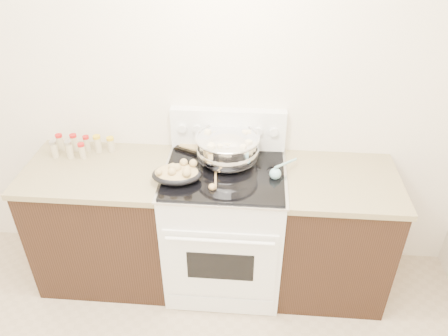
# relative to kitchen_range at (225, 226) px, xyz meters

# --- Properties ---
(room_shell) EXTENTS (4.10, 3.60, 2.75)m
(room_shell) POSITION_rel_kitchen_range_xyz_m (-0.35, -1.42, 1.21)
(room_shell) COLOR white
(room_shell) RESTS_ON ground
(counter_left) EXTENTS (0.93, 0.67, 0.92)m
(counter_left) POSITION_rel_kitchen_range_xyz_m (-0.83, 0.01, -0.03)
(counter_left) COLOR black
(counter_left) RESTS_ON ground
(counter_right) EXTENTS (0.73, 0.67, 0.92)m
(counter_right) POSITION_rel_kitchen_range_xyz_m (0.73, 0.01, -0.03)
(counter_right) COLOR black
(counter_right) RESTS_ON ground
(kitchen_range) EXTENTS (0.78, 0.73, 1.22)m
(kitchen_range) POSITION_rel_kitchen_range_xyz_m (0.00, 0.00, 0.00)
(kitchen_range) COLOR white
(kitchen_range) RESTS_ON ground
(mixing_bowl) EXTENTS (0.42, 0.42, 0.24)m
(mixing_bowl) POSITION_rel_kitchen_range_xyz_m (0.01, 0.11, 0.55)
(mixing_bowl) COLOR silver
(mixing_bowl) RESTS_ON kitchen_range
(roasting_pan) EXTENTS (0.32, 0.24, 0.12)m
(roasting_pan) POSITION_rel_kitchen_range_xyz_m (-0.28, -0.12, 0.50)
(roasting_pan) COLOR black
(roasting_pan) RESTS_ON kitchen_range
(baking_sheet) EXTENTS (0.52, 0.45, 0.06)m
(baking_sheet) POSITION_rel_kitchen_range_xyz_m (-0.10, 0.27, 0.47)
(baking_sheet) COLOR black
(baking_sheet) RESTS_ON kitchen_range
(wooden_spoon) EXTENTS (0.05, 0.25, 0.04)m
(wooden_spoon) POSITION_rel_kitchen_range_xyz_m (-0.06, -0.16, 0.46)
(wooden_spoon) COLOR tan
(wooden_spoon) RESTS_ON kitchen_range
(blue_ladle) EXTENTS (0.18, 0.22, 0.09)m
(blue_ladle) POSITION_rel_kitchen_range_xyz_m (0.32, -0.04, 0.48)
(blue_ladle) COLOR #82BBC2
(blue_ladle) RESTS_ON kitchen_range
(spice_jars) EXTENTS (0.40, 0.15, 0.12)m
(spice_jars) POSITION_rel_kitchen_range_xyz_m (-0.99, 0.17, 0.49)
(spice_jars) COLOR #BFB28C
(spice_jars) RESTS_ON counter_left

